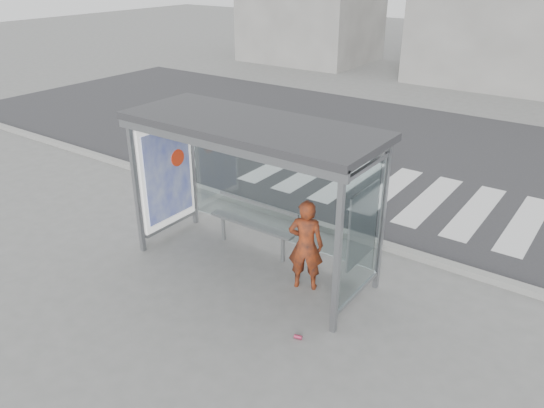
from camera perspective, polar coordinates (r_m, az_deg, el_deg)
The scene contains 9 objects.
ground at distance 9.31m, azimuth -2.09°, elevation -6.83°, with size 80.00×80.00×0.00m, color slate.
road at distance 14.92m, azimuth 14.53°, elevation 5.06°, with size 30.00×10.00×0.01m, color #2D2D30.
curb at distance 10.68m, azimuth 4.27°, elevation -2.03°, with size 30.00×0.18×0.12m, color gray.
crosswalk at distance 12.42m, azimuth 14.42°, elevation 0.94°, with size 7.55×3.00×0.00m.
bus_shelter at distance 8.69m, azimuth -4.00°, elevation 5.30°, with size 4.25×1.65×2.62m.
building_center at distance 24.83m, azimuth 25.27°, elevation 17.29°, with size 8.00×5.00×5.00m, color slate.
person at distance 8.42m, azimuth 3.65°, elevation -4.43°, with size 0.57×0.37×1.55m, color orange.
bench at distance 9.58m, azimuth -2.10°, elevation -2.12°, with size 1.75×0.32×0.91m.
soda_can at distance 7.74m, azimuth 2.83°, elevation -14.10°, with size 0.06×0.06×0.11m, color #D83F69.
Camera 1 is at (4.86, -6.23, 4.92)m, focal length 35.00 mm.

